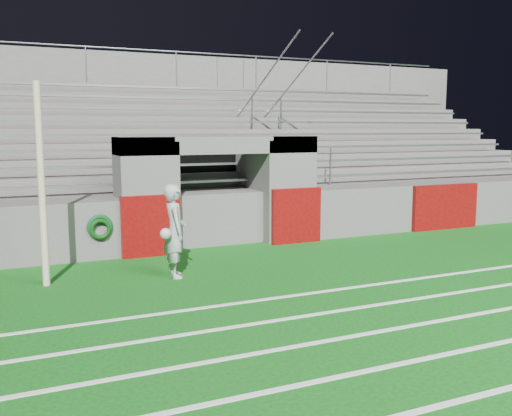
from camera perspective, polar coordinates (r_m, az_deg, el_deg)
name	(u,v)px	position (r m, az deg, el deg)	size (l,w,h in m)	color
ground	(286,279)	(10.70, 3.04, -7.12)	(90.00, 90.00, 0.00)	#0D5211
field_post	(42,185)	(10.64, -20.65, 2.12)	(0.13, 0.13, 3.59)	beige
field_markings	(502,390)	(6.92, 23.37, -16.35)	(28.00, 8.09, 0.01)	white
stadium_structure	(167,171)	(17.83, -8.85, 3.70)	(26.00, 8.48, 5.42)	#555351
goalkeeper_with_ball	(175,231)	(10.78, -8.13, -2.28)	(0.59, 0.69, 1.76)	#A6AAAF
hose_coil	(100,228)	(12.41, -15.32, -1.92)	(0.54, 0.14, 0.54)	#0D441E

